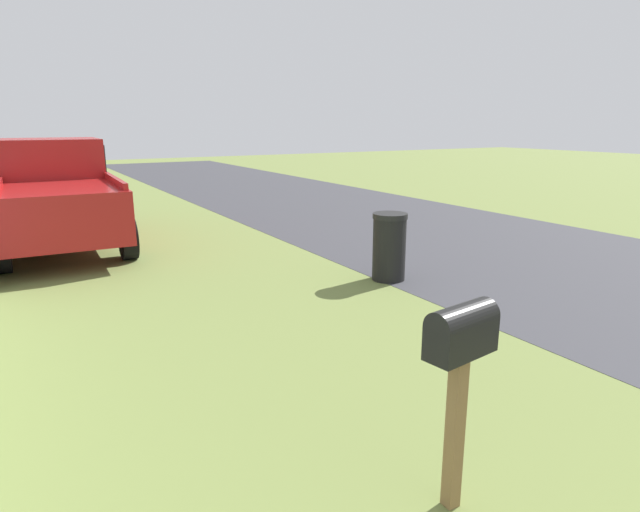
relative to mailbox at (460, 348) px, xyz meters
name	(u,v)px	position (x,y,z in m)	size (l,w,h in m)	color
mailbox	(460,348)	(0.00, 0.00, 0.00)	(0.26, 0.50, 1.37)	brown
pickup_truck	(56,190)	(9.75, 1.39, 0.01)	(5.49, 2.39, 2.09)	maroon
trash_bin	(389,247)	(4.33, -2.80, -0.56)	(0.54, 0.54, 1.06)	black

